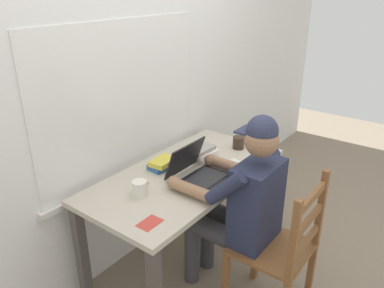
% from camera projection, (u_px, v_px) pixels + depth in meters
% --- Properties ---
extents(ground_plane, '(8.00, 8.00, 0.00)m').
position_uv_depth(ground_plane, '(187.00, 261.00, 2.79)').
color(ground_plane, gray).
extents(back_wall, '(6.00, 0.08, 2.60)m').
position_uv_depth(back_wall, '(135.00, 80.00, 2.51)').
color(back_wall, silver).
rests_on(back_wall, ground).
extents(desk, '(1.43, 0.71, 0.74)m').
position_uv_depth(desk, '(187.00, 185.00, 2.53)').
color(desk, '#BCB29E').
rests_on(desk, ground).
extents(seated_person, '(0.50, 0.60, 1.26)m').
position_uv_depth(seated_person, '(240.00, 201.00, 2.25)').
color(seated_person, '#232842').
rests_on(seated_person, ground).
extents(wooden_chair, '(0.42, 0.42, 0.95)m').
position_uv_depth(wooden_chair, '(280.00, 250.00, 2.18)').
color(wooden_chair, brown).
rests_on(wooden_chair, ground).
extents(laptop, '(0.33, 0.31, 0.22)m').
position_uv_depth(laptop, '(197.00, 171.00, 2.39)').
color(laptop, black).
rests_on(laptop, desk).
extents(computer_mouse, '(0.06, 0.10, 0.03)m').
position_uv_depth(computer_mouse, '(226.00, 164.00, 2.57)').
color(computer_mouse, black).
rests_on(computer_mouse, desk).
extents(coffee_mug_white, '(0.13, 0.09, 0.10)m').
position_uv_depth(coffee_mug_white, '(140.00, 188.00, 2.20)').
color(coffee_mug_white, silver).
rests_on(coffee_mug_white, desk).
extents(coffee_mug_dark, '(0.12, 0.08, 0.09)m').
position_uv_depth(coffee_mug_dark, '(239.00, 143.00, 2.83)').
color(coffee_mug_dark, '#38281E').
rests_on(coffee_mug_dark, desk).
extents(book_stack_main, '(0.21, 0.16, 0.08)m').
position_uv_depth(book_stack_main, '(202.00, 153.00, 2.68)').
color(book_stack_main, white).
rests_on(book_stack_main, desk).
extents(book_stack_side, '(0.21, 0.14, 0.07)m').
position_uv_depth(book_stack_side, '(163.00, 163.00, 2.54)').
color(book_stack_side, '#2D5B9E').
rests_on(book_stack_side, desk).
extents(paper_pile_near_laptop, '(0.31, 0.28, 0.02)m').
position_uv_depth(paper_pile_near_laptop, '(203.00, 155.00, 2.72)').
color(paper_pile_near_laptop, white).
rests_on(paper_pile_near_laptop, desk).
extents(paper_pile_back_corner, '(0.27, 0.21, 0.01)m').
position_uv_depth(paper_pile_back_corner, '(230.00, 167.00, 2.55)').
color(paper_pile_back_corner, silver).
rests_on(paper_pile_back_corner, desk).
extents(landscape_photo_print, '(0.13, 0.09, 0.00)m').
position_uv_depth(landscape_photo_print, '(150.00, 223.00, 1.97)').
color(landscape_photo_print, '#C63D33').
rests_on(landscape_photo_print, desk).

